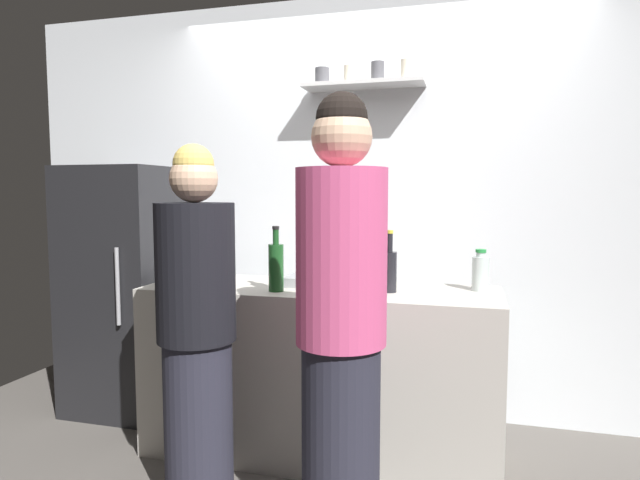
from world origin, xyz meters
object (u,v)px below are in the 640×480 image
at_px(wine_bottle_pale_glass, 173,260).
at_px(wine_bottle_green_glass, 276,266).
at_px(person_blonde, 197,333).
at_px(person_pink_top, 341,330).
at_px(water_bottle_plastic, 480,272).
at_px(refrigerator, 128,288).
at_px(wine_bottle_amber_glass, 176,264).
at_px(utensil_holder, 201,264).
at_px(wine_bottle_dark_glass, 390,269).
at_px(baking_pan, 320,281).

relative_size(wine_bottle_pale_glass, wine_bottle_green_glass, 0.97).
bearing_deg(person_blonde, person_pink_top, 30.43).
bearing_deg(water_bottle_plastic, person_pink_top, -120.57).
bearing_deg(refrigerator, wine_bottle_green_glass, -21.27).
height_order(refrigerator, wine_bottle_pale_glass, refrigerator).
bearing_deg(wine_bottle_amber_glass, wine_bottle_pale_glass, 125.13).
relative_size(utensil_holder, wine_bottle_dark_glass, 0.72).
bearing_deg(utensil_holder, wine_bottle_amber_glass, -77.60).
bearing_deg(wine_bottle_green_glass, refrigerator, 158.73).
bearing_deg(baking_pan, wine_bottle_pale_glass, -170.86).
bearing_deg(baking_pan, wine_bottle_green_glass, -126.68).
distance_m(wine_bottle_green_glass, person_pink_top, 0.77).
relative_size(refrigerator, utensil_holder, 6.96).
relative_size(refrigerator, wine_bottle_green_glass, 4.73).
xyz_separation_m(wine_bottle_amber_glass, person_pink_top, (0.99, -0.51, -0.15)).
relative_size(baking_pan, water_bottle_plastic, 1.61).
bearing_deg(wine_bottle_green_glass, baking_pan, 53.32).
distance_m(utensil_holder, wine_bottle_pale_glass, 0.28).
relative_size(refrigerator, wine_bottle_amber_glass, 4.71).
bearing_deg(person_pink_top, wine_bottle_amber_glass, 52.82).
distance_m(baking_pan, person_pink_top, 0.87).
bearing_deg(water_bottle_plastic, wine_bottle_amber_glass, -166.31).
height_order(utensil_holder, person_blonde, person_blonde).
relative_size(wine_bottle_dark_glass, person_blonde, 0.19).
distance_m(wine_bottle_dark_glass, person_blonde, 0.98).
height_order(refrigerator, utensil_holder, refrigerator).
bearing_deg(water_bottle_plastic, wine_bottle_dark_glass, -160.47).
xyz_separation_m(wine_bottle_green_glass, person_pink_top, (0.47, -0.59, -0.15)).
xyz_separation_m(baking_pan, wine_bottle_dark_glass, (0.39, -0.09, 0.09)).
bearing_deg(person_pink_top, wine_bottle_pale_glass, 48.46).
height_order(wine_bottle_amber_glass, water_bottle_plastic, wine_bottle_amber_glass).
height_order(baking_pan, wine_bottle_dark_glass, wine_bottle_dark_glass).
bearing_deg(wine_bottle_dark_glass, person_pink_top, -96.32).
height_order(wine_bottle_amber_glass, person_pink_top, person_pink_top).
bearing_deg(person_blonde, wine_bottle_pale_glass, 170.64).
height_order(utensil_holder, wine_bottle_amber_glass, wine_bottle_amber_glass).
bearing_deg(person_pink_top, baking_pan, 10.85).
relative_size(utensil_holder, person_pink_top, 0.13).
bearing_deg(person_pink_top, person_blonde, 68.47).
distance_m(utensil_holder, wine_bottle_amber_glass, 0.47).
xyz_separation_m(water_bottle_plastic, person_blonde, (-1.19, -0.74, -0.21)).
bearing_deg(baking_pan, wine_bottle_amber_glass, -155.84).
distance_m(utensil_holder, wine_bottle_green_glass, 0.72).
height_order(utensil_holder, water_bottle_plastic, utensil_holder).
bearing_deg(wine_bottle_green_glass, water_bottle_plastic, 16.00).
height_order(water_bottle_plastic, person_pink_top, person_pink_top).
bearing_deg(person_blonde, water_bottle_plastic, 73.78).
bearing_deg(wine_bottle_dark_glass, refrigerator, 169.20).
bearing_deg(person_blonde, wine_bottle_dark_glass, 79.67).
relative_size(baking_pan, wine_bottle_amber_glass, 1.03).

